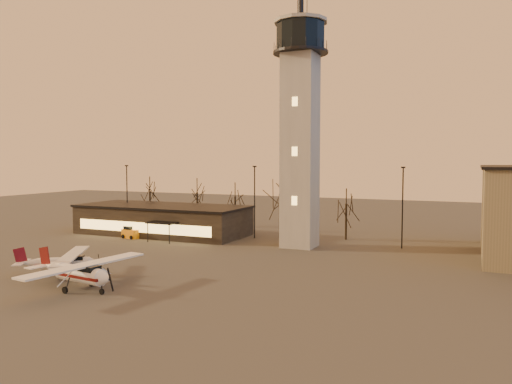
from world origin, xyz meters
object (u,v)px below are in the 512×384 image
control_tower (300,117)px  cessna_front (82,277)px  service_cart (131,234)px  cessna_rear (67,266)px  terminal (163,220)px

control_tower → cessna_front: 32.87m
service_cart → cessna_rear: bearing=-54.6°
control_tower → cessna_rear: bearing=-122.2°
cessna_rear → service_cart: 22.66m
terminal → cessna_front: 31.84m
control_tower → terminal: control_tower is taller
control_tower → terminal: bearing=174.9°
service_cart → control_tower: bearing=19.5°
cessna_front → service_cart: cessna_front is taller
terminal → service_cart: bearing=-110.7°
terminal → cessna_front: size_ratio=2.09×
control_tower → service_cart: control_tower is taller
terminal → cessna_rear: 26.77m
terminal → service_cart: terminal is taller
cessna_rear → service_cart: cessna_rear is taller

